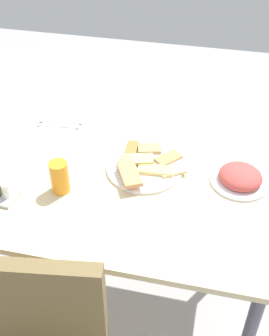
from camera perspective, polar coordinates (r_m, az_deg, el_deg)
The scene contains 9 objects.
ground_plane at distance 2.20m, azimuth -0.70°, elevation -16.68°, with size 6.00×6.00×0.00m, color #ACA7A8.
dining_table at distance 1.68m, azimuth -0.88°, elevation -3.55°, with size 1.12×0.85×0.77m.
pide_platter at distance 1.65m, azimuth 1.36°, elevation 0.24°, with size 0.31×0.31×0.04m.
salad_plate_greens at distance 1.63m, azimuth 13.70°, elevation -1.21°, with size 0.22×0.22×0.07m.
soda_can at distance 1.55m, azimuth -9.81°, elevation -1.17°, with size 0.07×0.07×0.12m, color orange.
paper_napkin at distance 1.93m, azimuth -9.75°, elevation 5.64°, with size 0.16×0.16×0.00m, color white.
fork at distance 1.94m, azimuth -9.58°, elevation 6.03°, with size 0.19×0.02×0.01m, color silver.
spoon at distance 1.91m, azimuth -9.95°, elevation 5.44°, with size 0.18×0.01×0.01m, color silver.
condiment_caddy at distance 1.59m, azimuth -16.96°, elevation -3.18°, with size 0.10×0.10×0.09m.
Camera 1 is at (-0.30, 1.19, 1.82)m, focal length 46.45 mm.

